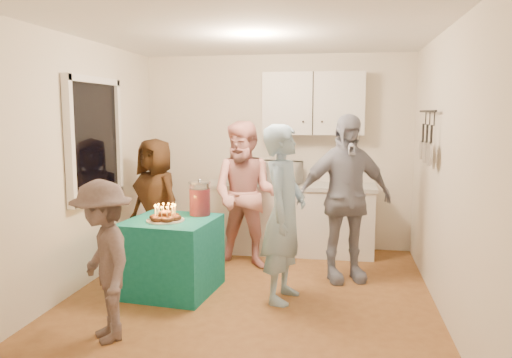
% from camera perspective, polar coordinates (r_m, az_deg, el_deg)
% --- Properties ---
extents(floor, '(4.00, 4.00, 0.00)m').
position_cam_1_polar(floor, '(5.14, -0.68, -13.34)').
color(floor, brown).
rests_on(floor, ground).
extents(ceiling, '(4.00, 4.00, 0.00)m').
position_cam_1_polar(ceiling, '(4.86, -0.73, 16.64)').
color(ceiling, white).
rests_on(ceiling, floor).
extents(back_wall, '(3.60, 3.60, 0.00)m').
position_cam_1_polar(back_wall, '(6.80, 2.36, 3.08)').
color(back_wall, silver).
rests_on(back_wall, floor).
extents(left_wall, '(4.00, 4.00, 0.00)m').
position_cam_1_polar(left_wall, '(5.45, -19.67, 1.51)').
color(left_wall, silver).
rests_on(left_wall, floor).
extents(right_wall, '(4.00, 4.00, 0.00)m').
position_cam_1_polar(right_wall, '(4.84, 20.75, 0.74)').
color(right_wall, silver).
rests_on(right_wall, floor).
extents(window_night, '(0.04, 1.00, 1.20)m').
position_cam_1_polar(window_night, '(5.68, -18.03, 4.34)').
color(window_night, black).
rests_on(window_night, left_wall).
extents(counter, '(2.20, 0.58, 0.86)m').
position_cam_1_polar(counter, '(6.61, 3.71, -4.70)').
color(counter, white).
rests_on(counter, floor).
extents(countertop, '(2.24, 0.62, 0.05)m').
position_cam_1_polar(countertop, '(6.52, 3.74, -0.79)').
color(countertop, beige).
rests_on(countertop, counter).
extents(upper_cabinet, '(1.30, 0.30, 0.80)m').
position_cam_1_polar(upper_cabinet, '(6.58, 6.59, 8.55)').
color(upper_cabinet, white).
rests_on(upper_cabinet, back_wall).
extents(pot_rack, '(0.12, 1.00, 0.60)m').
position_cam_1_polar(pot_rack, '(5.49, 18.70, 4.73)').
color(pot_rack, black).
rests_on(pot_rack, right_wall).
extents(microwave, '(0.60, 0.46, 0.29)m').
position_cam_1_polar(microwave, '(6.51, 2.73, 0.73)').
color(microwave, white).
rests_on(microwave, countertop).
extents(party_table, '(0.94, 0.94, 0.76)m').
position_cam_1_polar(party_table, '(5.25, -9.59, -8.61)').
color(party_table, '#106D64').
rests_on(party_table, floor).
extents(donut_cake, '(0.38, 0.38, 0.18)m').
position_cam_1_polar(donut_cake, '(5.07, -10.34, -3.75)').
color(donut_cake, '#381C0C').
rests_on(donut_cake, party_table).
extents(punch_jar, '(0.22, 0.22, 0.34)m').
position_cam_1_polar(punch_jar, '(5.29, -6.44, -2.31)').
color(punch_jar, '#B30E20').
rests_on(punch_jar, party_table).
extents(man_birthday, '(0.52, 0.69, 1.73)m').
position_cam_1_polar(man_birthday, '(4.85, 3.22, -3.98)').
color(man_birthday, '#91B4D3').
rests_on(man_birthday, floor).
extents(woman_back_left, '(0.89, 0.79, 1.53)m').
position_cam_1_polar(woman_back_left, '(6.19, -11.37, -2.52)').
color(woman_back_left, '#573418').
rests_on(woman_back_left, floor).
extents(woman_back_center, '(0.91, 0.75, 1.74)m').
position_cam_1_polar(woman_back_center, '(5.88, -1.17, -1.85)').
color(woman_back_center, '#E6787C').
rests_on(woman_back_center, floor).
extents(woman_back_right, '(1.16, 0.80, 1.83)m').
position_cam_1_polar(woman_back_right, '(5.50, 10.07, -2.18)').
color(woman_back_right, '#11183A').
rests_on(woman_back_right, floor).
extents(child_near_left, '(0.91, 0.97, 1.31)m').
position_cam_1_polar(child_near_left, '(4.23, -17.04, -8.95)').
color(child_near_left, '#4C3E3D').
rests_on(child_near_left, floor).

